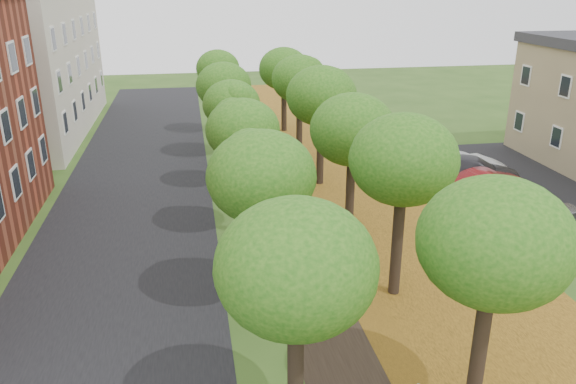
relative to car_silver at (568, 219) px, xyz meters
name	(u,v)px	position (x,y,z in m)	size (l,w,h in m)	color
street_asphalt	(131,216)	(-19.51, 5.50, -0.72)	(8.00, 70.00, 0.01)	black
footpath	(283,206)	(-12.01, 5.50, -0.72)	(3.20, 70.00, 0.01)	black
leaf_verge	(377,199)	(-7.01, 5.50, -0.72)	(7.50, 70.00, 0.01)	#A26D1E
parking_lot	(516,183)	(1.49, 6.50, -0.72)	(9.00, 16.00, 0.01)	black
tree_row_west	(237,118)	(-14.21, 5.50, 3.90)	(3.41, 33.41, 6.12)	black
tree_row_east	(335,114)	(-9.41, 5.50, 3.90)	(3.41, 33.41, 6.12)	black
building_cream	(9,62)	(-29.01, 23.50, 4.48)	(10.30, 20.30, 10.40)	beige
car_silver	(568,219)	(0.00, 0.00, 0.00)	(1.71, 4.26, 1.45)	#A3A3A7
car_red	(489,183)	(-1.01, 5.10, -0.03)	(1.48, 4.24, 1.40)	maroon
car_grey	(472,170)	(-1.01, 7.02, 0.04)	(2.13, 5.25, 1.52)	#313035
car_white	(463,165)	(-1.01, 8.10, 0.01)	(2.44, 5.29, 1.47)	silver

